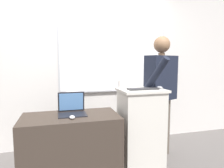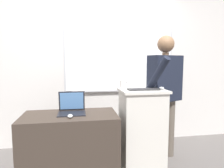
{
  "view_description": "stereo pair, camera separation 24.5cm",
  "coord_description": "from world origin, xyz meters",
  "px_view_note": "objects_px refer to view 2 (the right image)",
  "views": [
    {
      "loc": [
        -0.56,
        -1.97,
        1.38
      ],
      "look_at": [
        0.09,
        0.38,
        1.11
      ],
      "focal_mm": 32.0,
      "sensor_mm": 36.0,
      "label": 1
    },
    {
      "loc": [
        -0.32,
        -2.02,
        1.38
      ],
      "look_at": [
        0.09,
        0.38,
        1.11
      ],
      "focal_mm": 32.0,
      "sensor_mm": 36.0,
      "label": 2
    }
  ],
  "objects_px": {
    "lectern_podium": "(142,129)",
    "computer_mouse_by_keyboard": "(162,88)",
    "coffee_mug": "(123,84)",
    "side_desk": "(71,146)",
    "person_presenter": "(165,88)",
    "laptop": "(72,106)",
    "computer_mouse_by_laptop": "(70,116)",
    "wireless_keyboard": "(144,89)"
  },
  "relations": [
    {
      "from": "person_presenter",
      "to": "laptop",
      "type": "bearing_deg",
      "value": 167.1
    },
    {
      "from": "wireless_keyboard",
      "to": "computer_mouse_by_laptop",
      "type": "height_order",
      "value": "wireless_keyboard"
    },
    {
      "from": "person_presenter",
      "to": "coffee_mug",
      "type": "height_order",
      "value": "person_presenter"
    },
    {
      "from": "side_desk",
      "to": "computer_mouse_by_laptop",
      "type": "distance_m",
      "value": 0.42
    },
    {
      "from": "side_desk",
      "to": "computer_mouse_by_laptop",
      "type": "bearing_deg",
      "value": -85.92
    },
    {
      "from": "person_presenter",
      "to": "laptop",
      "type": "height_order",
      "value": "person_presenter"
    },
    {
      "from": "person_presenter",
      "to": "wireless_keyboard",
      "type": "height_order",
      "value": "person_presenter"
    },
    {
      "from": "side_desk",
      "to": "coffee_mug",
      "type": "height_order",
      "value": "coffee_mug"
    },
    {
      "from": "wireless_keyboard",
      "to": "computer_mouse_by_keyboard",
      "type": "relative_size",
      "value": 3.86
    },
    {
      "from": "side_desk",
      "to": "coffee_mug",
      "type": "xyz_separation_m",
      "value": [
        0.7,
        0.25,
        0.7
      ]
    },
    {
      "from": "laptop",
      "to": "lectern_podium",
      "type": "bearing_deg",
      "value": -1.35
    },
    {
      "from": "side_desk",
      "to": "computer_mouse_by_laptop",
      "type": "height_order",
      "value": "computer_mouse_by_laptop"
    },
    {
      "from": "lectern_podium",
      "to": "wireless_keyboard",
      "type": "xyz_separation_m",
      "value": [
        -0.01,
        -0.06,
        0.52
      ]
    },
    {
      "from": "wireless_keyboard",
      "to": "coffee_mug",
      "type": "distance_m",
      "value": 0.31
    },
    {
      "from": "computer_mouse_by_laptop",
      "to": "person_presenter",
      "type": "bearing_deg",
      "value": 17.12
    },
    {
      "from": "computer_mouse_by_laptop",
      "to": "computer_mouse_by_keyboard",
      "type": "bearing_deg",
      "value": 7.91
    },
    {
      "from": "wireless_keyboard",
      "to": "side_desk",
      "type": "bearing_deg",
      "value": -179.1
    },
    {
      "from": "laptop",
      "to": "computer_mouse_by_laptop",
      "type": "bearing_deg",
      "value": -93.21
    },
    {
      "from": "person_presenter",
      "to": "coffee_mug",
      "type": "xyz_separation_m",
      "value": [
        -0.6,
        -0.02,
        0.06
      ]
    },
    {
      "from": "computer_mouse_by_keyboard",
      "to": "lectern_podium",
      "type": "bearing_deg",
      "value": 168.75
    },
    {
      "from": "person_presenter",
      "to": "laptop",
      "type": "relative_size",
      "value": 5.41
    },
    {
      "from": "wireless_keyboard",
      "to": "computer_mouse_by_laptop",
      "type": "xyz_separation_m",
      "value": [
        -0.89,
        -0.14,
        -0.26
      ]
    },
    {
      "from": "computer_mouse_by_laptop",
      "to": "side_desk",
      "type": "bearing_deg",
      "value": 94.08
    },
    {
      "from": "lectern_podium",
      "to": "coffee_mug",
      "type": "relative_size",
      "value": 7.73
    },
    {
      "from": "person_presenter",
      "to": "computer_mouse_by_laptop",
      "type": "bearing_deg",
      "value": 176.58
    },
    {
      "from": "side_desk",
      "to": "computer_mouse_by_keyboard",
      "type": "relative_size",
      "value": 11.0
    },
    {
      "from": "laptop",
      "to": "wireless_keyboard",
      "type": "bearing_deg",
      "value": -5.36
    },
    {
      "from": "computer_mouse_by_laptop",
      "to": "coffee_mug",
      "type": "relative_size",
      "value": 0.75
    },
    {
      "from": "wireless_keyboard",
      "to": "computer_mouse_by_laptop",
      "type": "bearing_deg",
      "value": -170.87
    },
    {
      "from": "side_desk",
      "to": "coffee_mug",
      "type": "bearing_deg",
      "value": 19.83
    },
    {
      "from": "lectern_podium",
      "to": "person_presenter",
      "type": "distance_m",
      "value": 0.66
    },
    {
      "from": "lectern_podium",
      "to": "computer_mouse_by_laptop",
      "type": "relative_size",
      "value": 10.3
    },
    {
      "from": "laptop",
      "to": "computer_mouse_by_keyboard",
      "type": "xyz_separation_m",
      "value": [
        1.12,
        -0.07,
        0.2
      ]
    },
    {
      "from": "side_desk",
      "to": "laptop",
      "type": "distance_m",
      "value": 0.47
    },
    {
      "from": "lectern_podium",
      "to": "coffee_mug",
      "type": "height_order",
      "value": "coffee_mug"
    },
    {
      "from": "person_presenter",
      "to": "coffee_mug",
      "type": "relative_size",
      "value": 13.02
    },
    {
      "from": "coffee_mug",
      "to": "computer_mouse_by_keyboard",
      "type": "bearing_deg",
      "value": -26.64
    },
    {
      "from": "lectern_podium",
      "to": "computer_mouse_by_laptop",
      "type": "distance_m",
      "value": 0.96
    },
    {
      "from": "side_desk",
      "to": "coffee_mug",
      "type": "relative_size",
      "value": 8.26
    },
    {
      "from": "computer_mouse_by_keyboard",
      "to": "coffee_mug",
      "type": "bearing_deg",
      "value": 153.36
    },
    {
      "from": "lectern_podium",
      "to": "computer_mouse_by_keyboard",
      "type": "distance_m",
      "value": 0.58
    },
    {
      "from": "laptop",
      "to": "computer_mouse_by_keyboard",
      "type": "distance_m",
      "value": 1.14
    }
  ]
}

